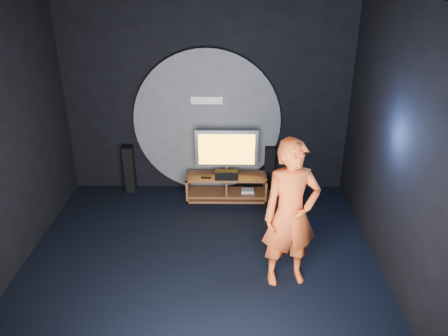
# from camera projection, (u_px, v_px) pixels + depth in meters

# --- Properties ---
(floor) EXTENTS (5.00, 5.00, 0.00)m
(floor) POSITION_uv_depth(u_px,v_px,m) (200.00, 268.00, 6.05)
(floor) COLOR black
(floor) RESTS_ON ground
(back_wall) EXTENTS (5.00, 0.04, 3.50)m
(back_wall) POSITION_uv_depth(u_px,v_px,m) (207.00, 97.00, 7.60)
(back_wall) COLOR black
(back_wall) RESTS_ON ground
(front_wall) EXTENTS (5.00, 0.04, 3.50)m
(front_wall) POSITION_uv_depth(u_px,v_px,m) (173.00, 287.00, 3.05)
(front_wall) COLOR black
(front_wall) RESTS_ON ground
(right_wall) EXTENTS (0.04, 5.00, 3.50)m
(right_wall) POSITION_uv_depth(u_px,v_px,m) (402.00, 152.00, 5.30)
(right_wall) COLOR black
(right_wall) RESTS_ON ground
(wall_disc_panel) EXTENTS (2.60, 0.11, 2.60)m
(wall_disc_panel) POSITION_uv_depth(u_px,v_px,m) (207.00, 122.00, 7.74)
(wall_disc_panel) COLOR #515156
(wall_disc_panel) RESTS_ON ground
(media_console) EXTENTS (1.42, 0.45, 0.45)m
(media_console) POSITION_uv_depth(u_px,v_px,m) (227.00, 188.00, 7.83)
(media_console) COLOR brown
(media_console) RESTS_ON ground
(tv) EXTENTS (1.10, 0.22, 0.82)m
(tv) POSITION_uv_depth(u_px,v_px,m) (227.00, 151.00, 7.60)
(tv) COLOR #B9B9C0
(tv) RESTS_ON media_console
(center_speaker) EXTENTS (0.40, 0.15, 0.15)m
(center_speaker) POSITION_uv_depth(u_px,v_px,m) (227.00, 175.00, 7.57)
(center_speaker) COLOR black
(center_speaker) RESTS_ON media_console
(remote) EXTENTS (0.18, 0.05, 0.02)m
(remote) POSITION_uv_depth(u_px,v_px,m) (206.00, 178.00, 7.62)
(remote) COLOR black
(remote) RESTS_ON media_console
(tower_speaker_left) EXTENTS (0.18, 0.19, 0.88)m
(tower_speaker_left) POSITION_uv_depth(u_px,v_px,m) (130.00, 169.00, 8.00)
(tower_speaker_left) COLOR black
(tower_speaker_left) RESTS_ON ground
(tower_speaker_right) EXTENTS (0.18, 0.19, 0.88)m
(tower_speaker_right) POSITION_uv_depth(u_px,v_px,m) (269.00, 169.00, 8.00)
(tower_speaker_right) COLOR black
(tower_speaker_right) RESTS_ON ground
(subwoofer) EXTENTS (0.32, 0.32, 0.35)m
(subwoofer) POSITION_uv_depth(u_px,v_px,m) (277.00, 203.00, 7.37)
(subwoofer) COLOR black
(subwoofer) RESTS_ON ground
(player) EXTENTS (0.80, 0.61, 1.99)m
(player) POSITION_uv_depth(u_px,v_px,m) (291.00, 215.00, 5.43)
(player) COLOR #F55821
(player) RESTS_ON ground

